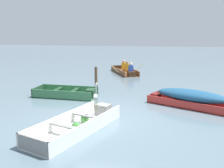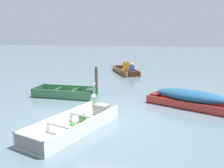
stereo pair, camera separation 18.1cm
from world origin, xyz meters
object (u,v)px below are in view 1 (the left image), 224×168
object	(u,v)px
skiff_green_near_moored	(69,94)
mooring_post	(96,77)
heron_on_dinghy	(96,96)
dinghy_white_foreground	(80,124)
rowboat_wooden_brown_with_crew	(125,71)
skiff_red_mid_moored	(191,97)

from	to	relation	value
skiff_green_near_moored	mooring_post	world-z (taller)	mooring_post
skiff_green_near_moored	heron_on_dinghy	xyz separation A→B (m)	(1.92, -2.94, 0.74)
dinghy_white_foreground	rowboat_wooden_brown_with_crew	size ratio (longest dim) A/B	1.03
skiff_green_near_moored	mooring_post	bearing A→B (deg)	69.59
dinghy_white_foreground	heron_on_dinghy	bearing A→B (deg)	56.42
dinghy_white_foreground	heron_on_dinghy	xyz separation A→B (m)	(0.36, 0.55, 0.73)
heron_on_dinghy	mooring_post	distance (m)	5.13
heron_on_dinghy	mooring_post	size ratio (longest dim) A/B	0.80
skiff_red_mid_moored	dinghy_white_foreground	bearing A→B (deg)	-141.15
dinghy_white_foreground	mooring_post	world-z (taller)	mooring_post
skiff_green_near_moored	dinghy_white_foreground	bearing A→B (deg)	-65.88
dinghy_white_foreground	skiff_green_near_moored	world-z (taller)	dinghy_white_foreground
heron_on_dinghy	mooring_post	world-z (taller)	heron_on_dinghy
rowboat_wooden_brown_with_crew	mooring_post	size ratio (longest dim) A/B	3.18
dinghy_white_foreground	rowboat_wooden_brown_with_crew	bearing A→B (deg)	88.78
dinghy_white_foreground	skiff_green_near_moored	size ratio (longest dim) A/B	1.26
rowboat_wooden_brown_with_crew	heron_on_dinghy	xyz separation A→B (m)	(0.15, -9.31, 0.67)
skiff_green_near_moored	mooring_post	distance (m)	2.22
rowboat_wooden_brown_with_crew	heron_on_dinghy	world-z (taller)	heron_on_dinghy
dinghy_white_foreground	heron_on_dinghy	size ratio (longest dim) A/B	4.10
rowboat_wooden_brown_with_crew	mooring_post	xyz separation A→B (m)	(-1.01, -4.32, 0.32)
dinghy_white_foreground	heron_on_dinghy	world-z (taller)	heron_on_dinghy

